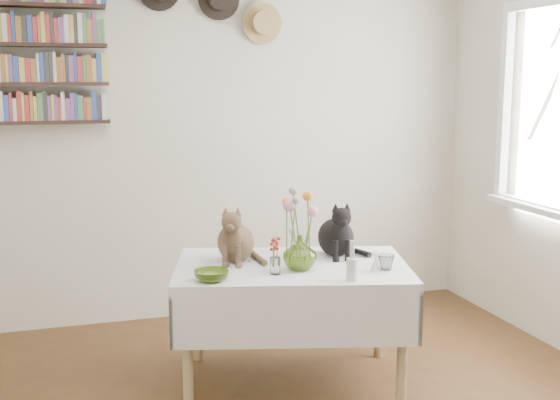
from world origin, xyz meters
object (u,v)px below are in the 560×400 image
object	(u,v)px
dining_table	(292,294)
bookshelf_unit	(24,51)
flower_vase	(300,253)
tabby_cat	(236,232)
black_cat	(336,227)

from	to	relation	value
dining_table	bookshelf_unit	xyz separation A→B (m)	(-1.36, 1.20, 1.34)
dining_table	bookshelf_unit	world-z (taller)	bookshelf_unit
flower_vase	tabby_cat	bearing A→B (deg)	135.26
bookshelf_unit	black_cat	bearing A→B (deg)	-33.00
tabby_cat	flower_vase	size ratio (longest dim) A/B	1.78
bookshelf_unit	tabby_cat	bearing A→B (deg)	-43.53
tabby_cat	flower_vase	bearing A→B (deg)	-21.35
black_cat	bookshelf_unit	distance (m)	2.22
flower_vase	dining_table	bearing A→B (deg)	92.54
black_cat	bookshelf_unit	xyz separation A→B (m)	(-1.66, 1.08, 1.01)
tabby_cat	flower_vase	xyz separation A→B (m)	(0.28, -0.28, -0.07)
tabby_cat	black_cat	bearing A→B (deg)	18.71
dining_table	bookshelf_unit	size ratio (longest dim) A/B	1.42
dining_table	flower_vase	world-z (taller)	flower_vase
flower_vase	bookshelf_unit	xyz separation A→B (m)	(-1.37, 1.31, 1.08)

